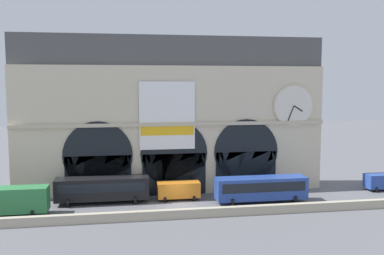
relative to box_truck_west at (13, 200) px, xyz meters
The scene contains 8 objects.
ground_plane 18.34m from the box_truck_west, ahead, with size 200.00×200.00×0.00m, color slate.
quay_parapet_wall 18.69m from the box_truck_west, 12.09° to the right, with size 90.00×0.70×1.00m, color #B2A891.
station_building 21.60m from the box_truck_west, 23.91° to the left, with size 39.98×5.07×20.35m.
box_truck_west is the anchor object (origin of this frame).
bus_midwest 9.88m from the box_truck_west, 19.81° to the left, with size 11.00×3.25×3.10m.
van_center 18.77m from the box_truck_west, 10.19° to the left, with size 5.20×2.48×2.20m.
bus_mideast 28.10m from the box_truck_west, ahead, with size 11.00×3.25×3.10m.
van_eastmost 46.54m from the box_truck_west, ahead, with size 5.20×2.48×2.20m.
Camera 1 is at (-6.42, -47.89, 14.37)m, focal length 39.50 mm.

